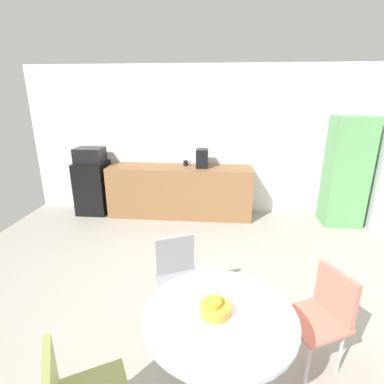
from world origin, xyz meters
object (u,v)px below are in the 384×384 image
at_px(chair_coral, 325,309).
at_px(coffee_maker, 202,158).
at_px(locker_cabinet, 346,172).
at_px(fruit_bowl, 215,307).
at_px(microwave, 90,155).
at_px(mug_white, 186,163).
at_px(round_table, 219,333).
at_px(chair_gray, 178,270).
at_px(mini_fridge, 93,188).

relative_size(chair_coral, coffee_maker, 2.59).
xyz_separation_m(locker_cabinet, fruit_bowl, (-2.09, -3.33, -0.09)).
bearing_deg(coffee_maker, microwave, 180.00).
bearing_deg(chair_coral, mug_white, 114.76).
relative_size(round_table, chair_gray, 1.22).
xyz_separation_m(mini_fridge, round_table, (2.32, -3.43, 0.13)).
bearing_deg(coffee_maker, chair_coral, -69.27).
relative_size(locker_cabinet, mug_white, 13.91).
distance_m(chair_gray, fruit_bowl, 0.95).
bearing_deg(mug_white, chair_gray, -85.29).
height_order(locker_cabinet, chair_gray, locker_cabinet).
bearing_deg(coffee_maker, mug_white, 161.87).
relative_size(microwave, coffee_maker, 1.50).
relative_size(chair_coral, mug_white, 6.43).
xyz_separation_m(mini_fridge, microwave, (0.00, 0.00, 0.60)).
bearing_deg(mini_fridge, fruit_bowl, -56.24).
bearing_deg(locker_cabinet, coffee_maker, 177.59).
relative_size(microwave, chair_coral, 0.58).
bearing_deg(round_table, chair_coral, 26.45).
xyz_separation_m(locker_cabinet, chair_gray, (-2.45, -2.50, -0.38)).
xyz_separation_m(chair_gray, mug_white, (-0.22, 2.69, 0.43)).
relative_size(mini_fridge, mug_white, 7.35).
distance_m(microwave, chair_gray, 3.28).
height_order(mini_fridge, coffee_maker, coffee_maker).
height_order(mug_white, coffee_maker, coffee_maker).
bearing_deg(mug_white, coffee_maker, -18.13).
xyz_separation_m(mini_fridge, locker_cabinet, (4.38, -0.10, 0.42)).
height_order(mini_fridge, fruit_bowl, mini_fridge).
bearing_deg(chair_coral, microwave, 136.17).
distance_m(microwave, fruit_bowl, 4.13).
relative_size(microwave, chair_gray, 0.58).
bearing_deg(coffee_maker, round_table, -84.72).
distance_m(round_table, chair_coral, 0.93).
relative_size(mini_fridge, fruit_bowl, 4.68).
relative_size(locker_cabinet, coffee_maker, 5.61).
bearing_deg(chair_coral, locker_cabinet, 67.19).
xyz_separation_m(chair_coral, chair_gray, (-1.22, 0.43, 0.00)).
distance_m(mini_fridge, microwave, 0.60).
height_order(fruit_bowl, coffee_maker, coffee_maker).
bearing_deg(round_table, mug_white, 99.84).
height_order(mini_fridge, microwave, microwave).
bearing_deg(fruit_bowl, locker_cabinet, 57.94).
bearing_deg(coffee_maker, chair_gray, -91.60).
bearing_deg(mini_fridge, round_table, -55.93).
height_order(locker_cabinet, coffee_maker, locker_cabinet).
relative_size(mini_fridge, locker_cabinet, 0.53).
relative_size(round_table, fruit_bowl, 4.98).
relative_size(chair_gray, fruit_bowl, 4.09).
bearing_deg(fruit_bowl, chair_coral, 25.38).
bearing_deg(chair_gray, mini_fridge, 126.64).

